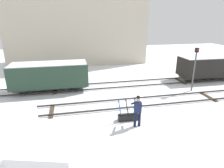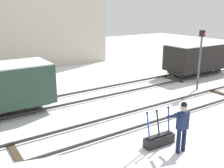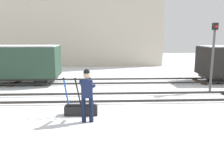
# 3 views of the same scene
# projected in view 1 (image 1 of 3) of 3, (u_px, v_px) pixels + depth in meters

# --- Properties ---
(ground_plane) EXTENTS (60.00, 60.00, 0.00)m
(ground_plane) POSITION_uv_depth(u_px,v_px,m) (137.00, 104.00, 13.90)
(ground_plane) COLOR white
(track_main_line) EXTENTS (44.00, 1.94, 0.18)m
(track_main_line) POSITION_uv_depth(u_px,v_px,m) (137.00, 102.00, 13.86)
(track_main_line) COLOR #2D2B28
(track_main_line) RESTS_ON ground_plane
(track_siding_near) EXTENTS (44.00, 1.94, 0.18)m
(track_siding_near) POSITION_uv_depth(u_px,v_px,m) (122.00, 84.00, 17.61)
(track_siding_near) COLOR #2D2B28
(track_siding_near) RESTS_ON ground_plane
(switch_lever_frame) EXTENTS (1.29, 0.41, 1.45)m
(switch_lever_frame) POSITION_uv_depth(u_px,v_px,m) (128.00, 116.00, 11.59)
(switch_lever_frame) COLOR black
(switch_lever_frame) RESTS_ON ground_plane
(rail_worker) EXTENTS (0.55, 0.71, 1.87)m
(rail_worker) POSITION_uv_depth(u_px,v_px,m) (138.00, 109.00, 10.69)
(rail_worker) COLOR #111831
(rail_worker) RESTS_ON ground_plane
(signal_post) EXTENTS (0.24, 0.32, 3.61)m
(signal_post) POSITION_uv_depth(u_px,v_px,m) (195.00, 65.00, 15.70)
(signal_post) COLOR #4C4C4C
(signal_post) RESTS_ON ground_plane
(apartment_building) EXTENTS (17.87, 5.42, 10.88)m
(apartment_building) POSITION_uv_depth(u_px,v_px,m) (78.00, 21.00, 25.37)
(apartment_building) COLOR beige
(apartment_building) RESTS_ON ground_plane
(freight_car_back_track) EXTENTS (5.19, 2.27, 2.33)m
(freight_car_back_track) POSITION_uv_depth(u_px,v_px,m) (206.00, 67.00, 18.92)
(freight_car_back_track) COLOR #2D2B28
(freight_car_back_track) RESTS_ON ground_plane
(freight_car_near_switch) EXTENTS (6.15, 2.23, 2.38)m
(freight_car_near_switch) POSITION_uv_depth(u_px,v_px,m) (50.00, 75.00, 15.96)
(freight_car_near_switch) COLOR #2D2B28
(freight_car_near_switch) RESTS_ON ground_plane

